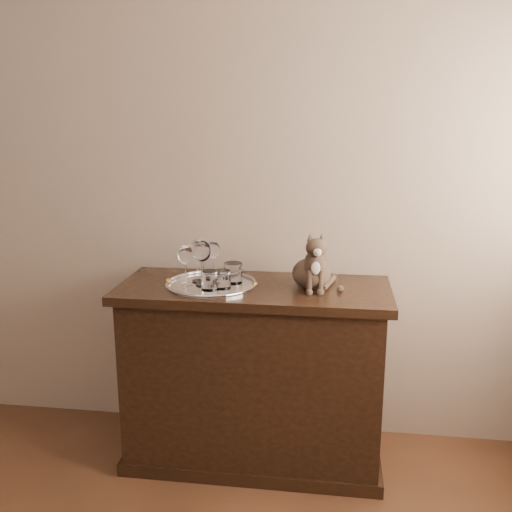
{
  "coord_description": "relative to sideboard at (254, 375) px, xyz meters",
  "views": [
    {
      "loc": [
        0.94,
        -0.45,
        1.58
      ],
      "look_at": [
        0.61,
        1.95,
        0.98
      ],
      "focal_mm": 40.0,
      "sensor_mm": 36.0,
      "label": 1
    }
  ],
  "objects": [
    {
      "name": "wall_back",
      "position": [
        -0.6,
        0.31,
        0.93
      ],
      "size": [
        4.0,
        0.1,
        2.7
      ],
      "primitive_type": "cube",
      "color": "tan",
      "rests_on": "ground"
    },
    {
      "name": "sideboard",
      "position": [
        0.0,
        0.0,
        0.0
      ],
      "size": [
        1.2,
        0.5,
        0.85
      ],
      "primitive_type": null,
      "color": "black",
      "rests_on": "ground"
    },
    {
      "name": "tray",
      "position": [
        -0.19,
        -0.03,
        0.43
      ],
      "size": [
        0.4,
        0.4,
        0.01
      ],
      "primitive_type": "cylinder",
      "color": "silver",
      "rests_on": "sideboard"
    },
    {
      "name": "wine_glass_a",
      "position": [
        -0.25,
        0.01,
        0.53
      ],
      "size": [
        0.07,
        0.07,
        0.2
      ],
      "primitive_type": null,
      "color": "white",
      "rests_on": "tray"
    },
    {
      "name": "wine_glass_b",
      "position": [
        -0.2,
        0.09,
        0.52
      ],
      "size": [
        0.06,
        0.06,
        0.17
      ],
      "primitive_type": null,
      "color": "white",
      "rests_on": "tray"
    },
    {
      "name": "wine_glass_c",
      "position": [
        -0.29,
        -0.05,
        0.52
      ],
      "size": [
        0.07,
        0.07,
        0.18
      ],
      "primitive_type": null,
      "color": "white",
      "rests_on": "tray"
    },
    {
      "name": "wine_glass_d",
      "position": [
        -0.22,
        -0.04,
        0.53
      ],
      "size": [
        0.08,
        0.08,
        0.2
      ],
      "primitive_type": null,
      "color": "silver",
      "rests_on": "tray"
    },
    {
      "name": "tumbler_a",
      "position": [
        -0.12,
        -0.08,
        0.47
      ],
      "size": [
        0.07,
        0.07,
        0.08
      ],
      "primitive_type": "cylinder",
      "color": "white",
      "rests_on": "tray"
    },
    {
      "name": "tumbler_b",
      "position": [
        -0.17,
        -0.11,
        0.47
      ],
      "size": [
        0.07,
        0.07,
        0.08
      ],
      "primitive_type": "cylinder",
      "color": "silver",
      "rests_on": "tray"
    },
    {
      "name": "tumbler_c",
      "position": [
        -0.09,
        0.01,
        0.48
      ],
      "size": [
        0.08,
        0.08,
        0.09
      ],
      "primitive_type": "cylinder",
      "color": "white",
      "rests_on": "tray"
    },
    {
      "name": "cat",
      "position": [
        0.25,
        0.01,
        0.55
      ],
      "size": [
        0.3,
        0.29,
        0.26
      ],
      "primitive_type": null,
      "rotation": [
        0.0,
        0.0,
        0.2
      ],
      "color": "brown",
      "rests_on": "sideboard"
    }
  ]
}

